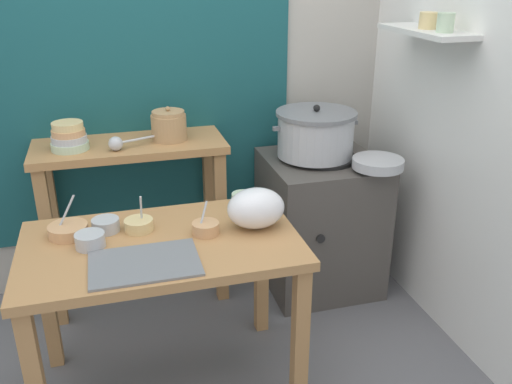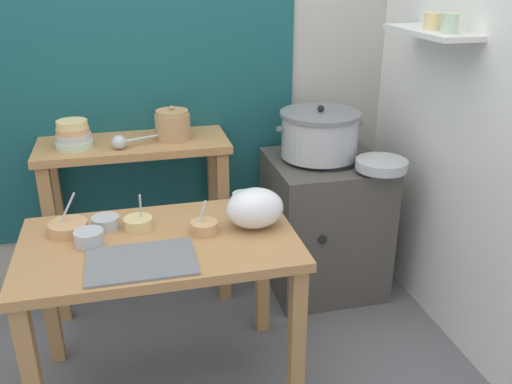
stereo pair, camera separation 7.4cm
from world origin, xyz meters
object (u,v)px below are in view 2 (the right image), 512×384
(bowl_stack_enamel, at_px, (73,135))
(serving_tray, at_px, (141,261))
(prep_bowl_2, at_px, (244,199))
(prep_bowl_0, at_px, (68,227))
(prep_bowl_3, at_px, (89,237))
(wide_pan, at_px, (381,165))
(ladle, at_px, (121,142))
(prep_bowl_5, at_px, (204,227))
(prep_bowl_4, at_px, (106,222))
(prep_table, at_px, (161,263))
(back_shelf_table, at_px, (137,182))
(plastic_bag, at_px, (255,208))
(prep_bowl_1, at_px, (138,222))
(stove_block, at_px, (323,223))
(steamer_pot, at_px, (320,134))
(clay_pot, at_px, (173,125))

(bowl_stack_enamel, bearing_deg, serving_tray, -73.63)
(prep_bowl_2, bearing_deg, prep_bowl_0, -172.45)
(prep_bowl_3, bearing_deg, wide_pan, 14.20)
(serving_tray, xyz_separation_m, prep_bowl_3, (-0.19, 0.19, 0.03))
(ladle, distance_m, prep_bowl_5, 0.73)
(wide_pan, relative_size, prep_bowl_4, 2.31)
(prep_table, xyz_separation_m, back_shelf_table, (-0.06, 0.76, 0.07))
(plastic_bag, xyz_separation_m, prep_bowl_4, (-0.61, 0.13, -0.06))
(ladle, height_order, serving_tray, ladle)
(back_shelf_table, relative_size, plastic_bag, 3.98)
(serving_tray, relative_size, prep_bowl_3, 3.47)
(bowl_stack_enamel, bearing_deg, prep_bowl_1, -66.28)
(stove_block, height_order, prep_bowl_0, prep_bowl_0)
(back_shelf_table, xyz_separation_m, prep_bowl_5, (0.25, -0.74, 0.07))
(plastic_bag, distance_m, prep_bowl_5, 0.22)
(ladle, bearing_deg, stove_block, -1.43)
(back_shelf_table, bearing_deg, prep_bowl_0, -115.70)
(back_shelf_table, relative_size, wide_pan, 3.68)
(bowl_stack_enamel, bearing_deg, prep_bowl_2, -32.83)
(serving_tray, height_order, prep_bowl_3, prep_bowl_3)
(prep_table, xyz_separation_m, wide_pan, (1.14, 0.38, 0.20))
(steamer_pot, xyz_separation_m, clay_pot, (-0.76, 0.11, 0.07))
(ladle, xyz_separation_m, prep_bowl_2, (0.52, -0.41, -0.18))
(stove_block, xyz_separation_m, steamer_pot, (-0.04, 0.02, 0.52))
(ladle, relative_size, prep_bowl_1, 1.68)
(back_shelf_table, height_order, prep_bowl_3, back_shelf_table)
(serving_tray, xyz_separation_m, prep_bowl_2, (0.48, 0.42, 0.03))
(plastic_bag, relative_size, prep_bowl_1, 1.50)
(back_shelf_table, bearing_deg, clay_pot, 0.00)
(back_shelf_table, distance_m, wide_pan, 1.27)
(prep_table, relative_size, stove_block, 1.41)
(steamer_pot, bearing_deg, wide_pan, -48.28)
(back_shelf_table, xyz_separation_m, serving_tray, (-0.02, -0.93, 0.05))
(prep_table, height_order, clay_pot, clay_pot)
(stove_block, bearing_deg, plastic_bag, -131.98)
(prep_table, xyz_separation_m, plastic_bag, (0.40, 0.02, 0.20))
(prep_bowl_1, height_order, prep_bowl_3, prep_bowl_1)
(back_shelf_table, relative_size, prep_bowl_3, 8.32)
(steamer_pot, relative_size, prep_bowl_1, 2.95)
(prep_bowl_1, bearing_deg, prep_table, -57.57)
(clay_pot, distance_m, plastic_bag, 0.80)
(plastic_bag, height_order, prep_bowl_0, plastic_bag)
(ladle, bearing_deg, wide_pan, -12.23)
(prep_bowl_0, xyz_separation_m, prep_bowl_4, (0.15, 0.00, 0.00))
(prep_table, bearing_deg, prep_bowl_2, 31.42)
(ladle, xyz_separation_m, wide_pan, (1.26, -0.27, -0.13))
(steamer_pot, distance_m, prep_bowl_4, 1.23)
(prep_bowl_5, bearing_deg, bowl_stack_enamel, 126.49)
(prep_bowl_3, height_order, prep_bowl_4, prep_bowl_3)
(prep_bowl_2, bearing_deg, bowl_stack_enamel, 147.17)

